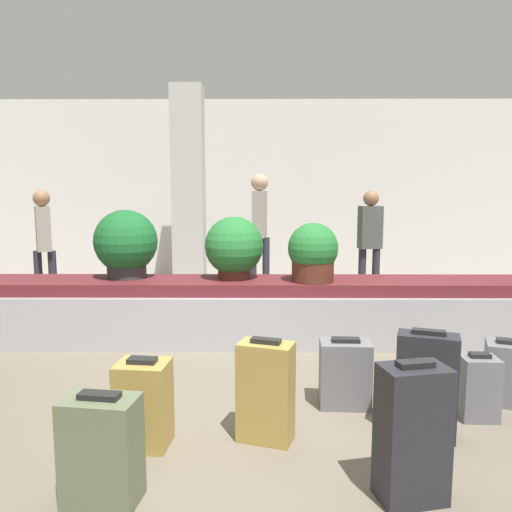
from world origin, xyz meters
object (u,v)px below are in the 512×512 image
at_px(suitcase_3, 426,385).
at_px(pillar, 189,190).
at_px(potted_plant_0, 126,244).
at_px(suitcase_1, 478,387).
at_px(potted_plant_2, 234,248).
at_px(suitcase_8, 102,450).
at_px(suitcase_0, 144,404).
at_px(traveler_1, 44,238).
at_px(suitcase_4, 266,391).
at_px(traveler_0, 260,222).
at_px(suitcase_5, 507,373).
at_px(suitcase_6, 412,433).
at_px(suitcase_2, 345,374).
at_px(potted_plant_1, 313,253).
at_px(traveler_2, 370,236).

bearing_deg(suitcase_3, pillar, 133.02).
xyz_separation_m(pillar, potted_plant_0, (-0.32, -2.61, -0.57)).
distance_m(suitcase_1, potted_plant_2, 2.73).
relative_size(pillar, suitcase_1, 6.75).
distance_m(suitcase_8, potted_plant_2, 3.01).
xyz_separation_m(suitcase_0, suitcase_8, (-0.08, -0.58, 0.01)).
bearing_deg(traveler_1, suitcase_3, -159.49).
distance_m(suitcase_4, traveler_0, 4.61).
xyz_separation_m(suitcase_5, traveler_1, (-4.84, 3.19, 0.72)).
bearing_deg(suitcase_8, traveler_1, 123.91).
distance_m(suitcase_0, suitcase_8, 0.58).
height_order(suitcase_6, traveler_1, traveler_1).
height_order(suitcase_2, suitcase_3, suitcase_3).
height_order(pillar, suitcase_0, pillar).
bearing_deg(potted_plant_1, suitcase_2, -86.82).
distance_m(suitcase_3, suitcase_8, 2.02).
relative_size(suitcase_2, traveler_1, 0.32).
height_order(suitcase_3, suitcase_8, suitcase_3).
bearing_deg(potted_plant_1, suitcase_5, -48.30).
distance_m(potted_plant_0, potted_plant_1, 2.00).
relative_size(suitcase_5, traveler_1, 0.31).
bearing_deg(suitcase_5, potted_plant_2, 162.17).
height_order(suitcase_0, traveler_0, traveler_0).
bearing_deg(suitcase_6, potted_plant_1, 83.02).
xyz_separation_m(suitcase_4, traveler_0, (-0.04, 4.53, 0.80)).
height_order(potted_plant_0, potted_plant_1, potted_plant_0).
bearing_deg(suitcase_6, suitcase_4, 128.24).
distance_m(suitcase_1, suitcase_8, 2.53).
bearing_deg(suitcase_6, potted_plant_2, 98.39).
relative_size(suitcase_6, suitcase_8, 1.27).
xyz_separation_m(traveler_1, traveler_2, (4.56, 0.35, -0.00)).
height_order(suitcase_4, traveler_2, traveler_2).
xyz_separation_m(suitcase_1, traveler_1, (-4.51, 3.45, 0.73)).
bearing_deg(potted_plant_2, traveler_1, 150.15).
height_order(pillar, suitcase_5, pillar).
distance_m(pillar, potted_plant_1, 3.34).
distance_m(pillar, potted_plant_0, 2.69).
height_order(suitcase_2, traveler_2, traveler_2).
distance_m(potted_plant_2, traveler_0, 2.33).
relative_size(suitcase_0, suitcase_4, 0.85).
distance_m(suitcase_6, traveler_2, 4.85).
height_order(potted_plant_1, traveler_0, traveler_0).
bearing_deg(traveler_2, suitcase_4, 56.79).
bearing_deg(suitcase_3, suitcase_8, -140.83).
bearing_deg(traveler_2, suitcase_0, 48.53).
xyz_separation_m(suitcase_5, suitcase_6, (-1.08, -1.20, 0.13)).
xyz_separation_m(suitcase_5, potted_plant_0, (-3.30, 1.68, 0.79)).
xyz_separation_m(suitcase_3, traveler_0, (-1.08, 4.47, 0.78)).
height_order(potted_plant_0, traveler_0, traveler_0).
bearing_deg(traveler_2, suitcase_3, 70.26).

